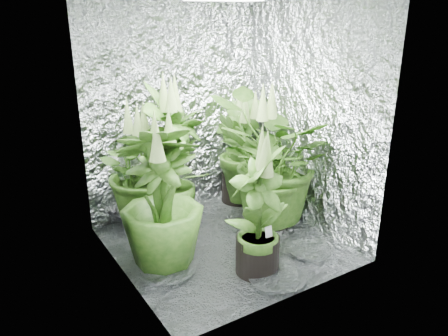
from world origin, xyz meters
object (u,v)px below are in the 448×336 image
circulation_fan (259,195)px  plant_b (172,161)px  plant_e (275,161)px  plant_a (147,167)px  plant_d (162,200)px  plant_f (259,213)px  plant_c (238,152)px

circulation_fan → plant_b: bearing=153.4°
plant_b → plant_e: size_ratio=1.07×
plant_a → plant_e: size_ratio=0.89×
plant_a → plant_b: 0.26m
plant_d → plant_f: 0.66m
plant_a → plant_e: 1.05m
plant_f → circulation_fan: plant_f is taller
plant_b → plant_f: plant_b is taller
plant_e → plant_a: bearing=147.0°
plant_c → plant_d: plant_d is taller
plant_d → plant_f: plant_d is taller
plant_a → plant_c: size_ratio=0.99×
plant_b → circulation_fan: (0.80, -0.11, -0.43)m
plant_a → plant_e: plant_e is taller
plant_a → plant_d: (-0.18, -0.68, 0.00)m
plant_a → plant_c: bearing=-0.0°
plant_b → circulation_fan: size_ratio=3.31×
plant_e → circulation_fan: size_ratio=3.10×
plant_c → circulation_fan: (0.02, -0.31, -0.33)m
plant_d → plant_e: size_ratio=0.93×
plant_a → circulation_fan: size_ratio=2.75×
plant_a → plant_f: size_ratio=1.06×
plant_d → circulation_fan: (1.11, 0.37, -0.35)m
circulation_fan → plant_e: bearing=-119.5°
plant_b → plant_a: bearing=124.5°
plant_a → plant_e: (0.88, -0.57, 0.06)m
plant_a → plant_b: size_ratio=0.83×
plant_d → plant_e: (1.06, 0.11, 0.06)m
plant_b → plant_e: bearing=-26.7°
plant_f → plant_a: bearing=107.2°
plant_b → circulation_fan: plant_b is taller
plant_e → plant_f: 0.76m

